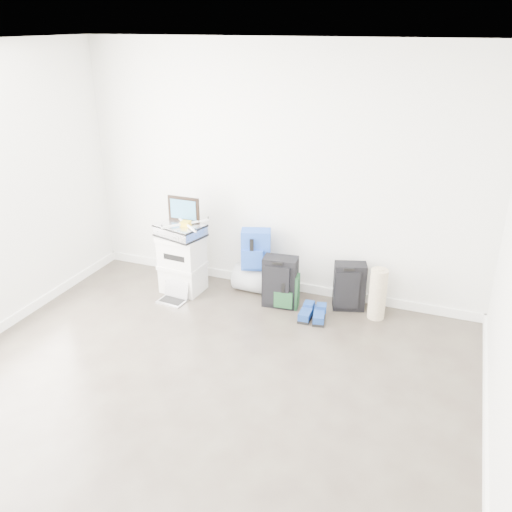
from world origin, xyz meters
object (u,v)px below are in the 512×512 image
at_px(duffel_bag, 257,279).
at_px(carry_on, 349,287).
at_px(large_suitcase, 280,282).
at_px(boxes_stack, 182,263).
at_px(briefcase, 180,230).
at_px(laptop, 174,296).

distance_m(duffel_bag, carry_on, 1.06).
bearing_deg(carry_on, large_suitcase, 178.24).
xyz_separation_m(boxes_stack, carry_on, (1.85, 0.25, -0.07)).
xyz_separation_m(briefcase, carry_on, (1.85, 0.25, -0.47)).
relative_size(briefcase, duffel_bag, 0.98).
distance_m(large_suitcase, carry_on, 0.73).
xyz_separation_m(boxes_stack, briefcase, (0.00, 0.00, 0.40)).
relative_size(briefcase, carry_on, 0.94).
bearing_deg(duffel_bag, carry_on, 2.04).
height_order(boxes_stack, laptop, boxes_stack).
bearing_deg(briefcase, large_suitcase, 17.90).
bearing_deg(briefcase, boxes_stack, 0.00).
height_order(large_suitcase, carry_on, large_suitcase).
xyz_separation_m(briefcase, large_suitcase, (1.14, 0.06, -0.45)).
height_order(boxes_stack, briefcase, briefcase).
bearing_deg(boxes_stack, large_suitcase, 6.81).
relative_size(boxes_stack, laptop, 2.10).
bearing_deg(laptop, boxes_stack, 98.73).
relative_size(boxes_stack, duffel_bag, 1.33).
bearing_deg(large_suitcase, duffel_bag, 142.56).
relative_size(boxes_stack, carry_on, 1.28).
xyz_separation_m(duffel_bag, laptop, (-0.77, -0.53, -0.10)).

